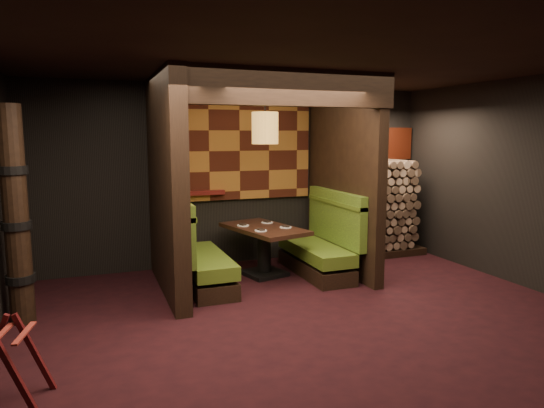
{
  "coord_description": "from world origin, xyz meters",
  "views": [
    {
      "loc": [
        -2.29,
        -4.73,
        2.07
      ],
      "look_at": [
        0.0,
        1.3,
        1.15
      ],
      "focal_mm": 32.0,
      "sensor_mm": 36.0,
      "label": 1
    }
  ],
  "objects": [
    {
      "name": "mosaic_header",
      "position": [
        2.29,
        2.68,
        1.92
      ],
      "size": [
        1.83,
        0.1,
        0.56
      ],
      "primitive_type": "cube",
      "color": "maroon",
      "rests_on": "wall_back"
    },
    {
      "name": "firewood_stack",
      "position": [
        2.29,
        2.35,
        0.82
      ],
      "size": [
        1.73,
        0.7,
        1.64
      ],
      "color": "black",
      "rests_on": "floor"
    },
    {
      "name": "header_beam",
      "position": [
        -0.02,
        0.7,
        2.63
      ],
      "size": [
        2.85,
        0.18,
        0.44
      ],
      "primitive_type": "cube",
      "color": "black",
      "rests_on": "partition_left"
    },
    {
      "name": "tapa_back_panel",
      "position": [
        -0.02,
        2.71,
        1.82
      ],
      "size": [
        2.4,
        0.06,
        1.55
      ],
      "primitive_type": "cube",
      "color": "#9E6427",
      "rests_on": "wall_back"
    },
    {
      "name": "partition_right",
      "position": [
        1.3,
        1.7,
        1.43
      ],
      "size": [
        0.15,
        2.1,
        2.85
      ],
      "primitive_type": "cube",
      "color": "black",
      "rests_on": "floor"
    },
    {
      "name": "booth_bench_left",
      "position": [
        -0.96,
        1.65,
        0.4
      ],
      "size": [
        0.68,
        1.6,
        1.14
      ],
      "color": "black",
      "rests_on": "floor"
    },
    {
      "name": "lacquer_shelf",
      "position": [
        -0.6,
        2.65,
        1.18
      ],
      "size": [
        0.6,
        0.12,
        0.07
      ],
      "primitive_type": "cube",
      "color": "maroon",
      "rests_on": "wall_back"
    },
    {
      "name": "dining_table",
      "position": [
        0.09,
        1.86,
        0.5
      ],
      "size": [
        1.07,
        1.53,
        0.73
      ],
      "color": "black",
      "rests_on": "floor"
    },
    {
      "name": "totem_column",
      "position": [
        -3.05,
        1.1,
        1.19
      ],
      "size": [
        0.31,
        0.31,
        2.4
      ],
      "color": "black",
      "rests_on": "floor"
    },
    {
      "name": "wall_front",
      "position": [
        0.0,
        -2.76,
        1.43
      ],
      "size": [
        6.5,
        0.02,
        2.85
      ],
      "primitive_type": "cube",
      "color": "black",
      "rests_on": "ground"
    },
    {
      "name": "booth_bench_right",
      "position": [
        0.93,
        1.65,
        0.4
      ],
      "size": [
        0.68,
        1.6,
        1.14
      ],
      "color": "black",
      "rests_on": "floor"
    },
    {
      "name": "wall_right",
      "position": [
        3.26,
        0.0,
        1.43
      ],
      "size": [
        0.02,
        5.5,
        2.85
      ],
      "primitive_type": "cube",
      "color": "black",
      "rests_on": "ground"
    },
    {
      "name": "tapa_side_panel",
      "position": [
        -1.23,
        1.82,
        1.85
      ],
      "size": [
        0.04,
        1.85,
        1.45
      ],
      "primitive_type": "cube",
      "color": "#9E6427",
      "rests_on": "partition_left"
    },
    {
      "name": "floor",
      "position": [
        0.0,
        0.0,
        -0.01
      ],
      "size": [
        6.5,
        5.5,
        0.02
      ],
      "primitive_type": "cube",
      "color": "black",
      "rests_on": "ground"
    },
    {
      "name": "luggage_rack",
      "position": [
        -2.97,
        -0.74,
        0.35
      ],
      "size": [
        0.73,
        0.58,
        0.71
      ],
      "color": "#410C0E",
      "rests_on": "floor"
    },
    {
      "name": "ceiling",
      "position": [
        0.0,
        0.0,
        2.86
      ],
      "size": [
        6.5,
        5.5,
        0.02
      ],
      "primitive_type": "cube",
      "color": "black",
      "rests_on": "ground"
    },
    {
      "name": "pendant_lamp",
      "position": [
        0.09,
        1.81,
        2.17
      ],
      "size": [
        0.38,
        0.38,
        0.91
      ],
      "color": "#A87831",
      "rests_on": "ceiling"
    },
    {
      "name": "wall_back",
      "position": [
        0.0,
        2.76,
        1.43
      ],
      "size": [
        6.5,
        0.02,
        2.85
      ],
      "primitive_type": "cube",
      "color": "black",
      "rests_on": "ground"
    },
    {
      "name": "bay_front_post",
      "position": [
        1.39,
        1.96,
        1.43
      ],
      "size": [
        0.08,
        0.08,
        2.85
      ],
      "primitive_type": "cube",
      "color": "black",
      "rests_on": "floor"
    },
    {
      "name": "partition_left",
      "position": [
        -1.35,
        1.65,
        1.43
      ],
      "size": [
        0.2,
        2.2,
        2.85
      ],
      "primitive_type": "cube",
      "color": "black",
      "rests_on": "floor"
    },
    {
      "name": "place_settings",
      "position": [
        0.09,
        1.86,
        0.74
      ],
      "size": [
        0.72,
        0.75,
        0.03
      ],
      "color": "white",
      "rests_on": "dining_table"
    }
  ]
}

